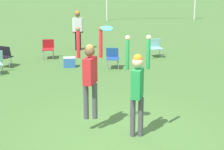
# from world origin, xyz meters

# --- Properties ---
(ground_plane) EXTENTS (120.00, 120.00, 0.00)m
(ground_plane) POSITION_xyz_m (0.00, 0.00, 0.00)
(ground_plane) COLOR #4C7A38
(person_jumping) EXTENTS (0.60, 0.49, 2.13)m
(person_jumping) POSITION_xyz_m (-0.62, 0.25, 1.42)
(person_jumping) COLOR #4C4C51
(person_jumping) RESTS_ON ground_plane
(person_defending) EXTENTS (0.55, 0.45, 2.29)m
(person_defending) POSITION_xyz_m (0.39, -0.16, 1.23)
(person_defending) COLOR #4C4C51
(person_defending) RESTS_ON ground_plane
(frisbee) EXTENTS (0.25, 0.24, 0.08)m
(frisbee) POSITION_xyz_m (-0.25, 0.07, 2.41)
(frisbee) COLOR #2D9EDB
(camping_chair_0) EXTENTS (0.51, 0.55, 0.81)m
(camping_chair_0) POSITION_xyz_m (-2.13, 8.15, 0.49)
(camping_chair_0) COLOR gray
(camping_chair_0) RESTS_ON ground_plane
(camping_chair_1) EXTENTS (0.66, 0.72, 0.80)m
(camping_chair_1) POSITION_xyz_m (-3.70, 6.75, 0.48)
(camping_chair_1) COLOR gray
(camping_chair_1) RESTS_ON ground_plane
(camping_chair_2) EXTENTS (0.55, 0.59, 0.79)m
(camping_chair_2) POSITION_xyz_m (0.46, 6.11, 0.47)
(camping_chair_2) COLOR gray
(camping_chair_2) RESTS_ON ground_plane
(camping_chair_3) EXTENTS (0.60, 0.63, 0.79)m
(camping_chair_3) POSITION_xyz_m (2.54, 8.00, 0.47)
(camping_chair_3) COLOR gray
(camping_chair_3) RESTS_ON ground_plane
(person_spectator_far) EXTENTS (0.52, 0.25, 1.87)m
(person_spectator_far) POSITION_xyz_m (-0.83, 9.84, 1.14)
(person_spectator_far) COLOR black
(person_spectator_far) RESTS_ON ground_plane
(cooler_box) EXTENTS (0.47, 0.32, 0.39)m
(cooler_box) POSITION_xyz_m (-1.19, 6.47, 0.20)
(cooler_box) COLOR #336BB7
(cooler_box) RESTS_ON ground_plane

